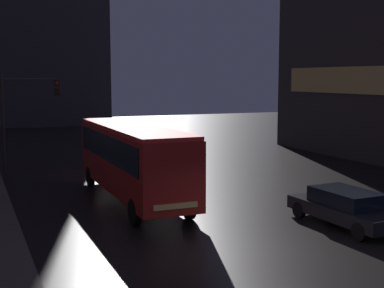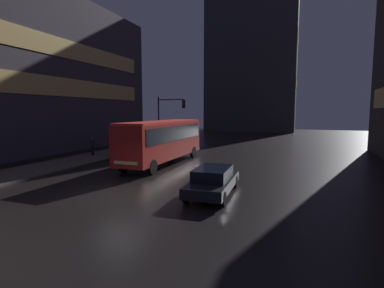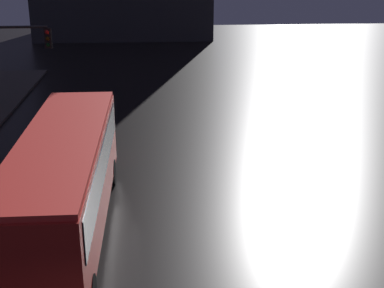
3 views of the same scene
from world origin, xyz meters
TOP-DOWN VIEW (x-y plane):
  - bus_near at (-1.84, 8.89)m, footprint 2.51×10.72m
  - traffic_light_main at (-5.55, 18.01)m, footprint 3.27×0.35m

SIDE VIEW (x-z plane):
  - bus_near at x=-1.84m, z-range 0.39..3.79m
  - traffic_light_main at x=-5.55m, z-range 1.03..6.76m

